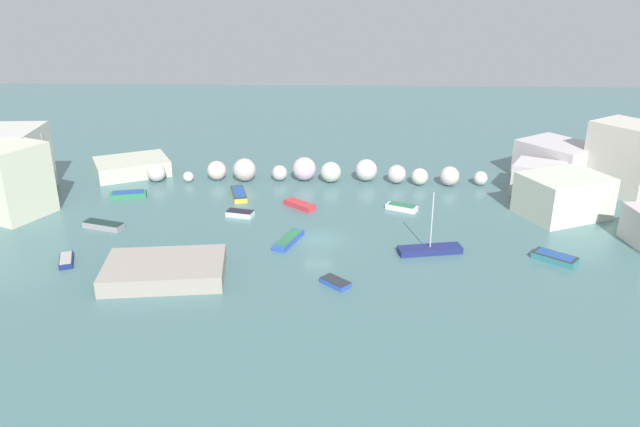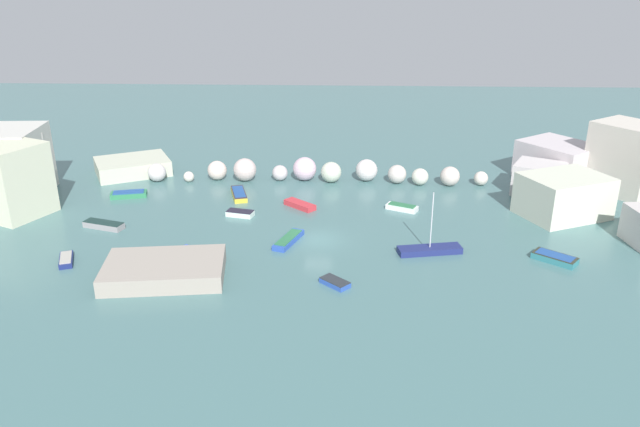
% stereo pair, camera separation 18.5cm
% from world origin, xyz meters
% --- Properties ---
extents(cove_water, '(160.00, 160.00, 0.00)m').
position_xyz_m(cove_water, '(0.00, 0.00, 0.00)').
color(cove_water, slate).
rests_on(cove_water, ground).
extents(cliff_headland_right, '(22.85, 26.24, 7.65)m').
position_xyz_m(cliff_headland_right, '(30.97, 11.11, 2.61)').
color(cliff_headland_right, beige).
rests_on(cliff_headland_right, ground).
extents(rock_breakwater, '(42.11, 3.76, 2.74)m').
position_xyz_m(rock_breakwater, '(-1.40, 16.65, 1.16)').
color(rock_breakwater, beige).
rests_on(rock_breakwater, ground).
extents(stone_dock, '(10.14, 7.33, 1.37)m').
position_xyz_m(stone_dock, '(-11.99, -7.81, 0.69)').
color(stone_dock, '#A19589').
rests_on(stone_dock, ground).
extents(moored_boat_0, '(2.64, 4.59, 0.54)m').
position_xyz_m(moored_boat_0, '(-2.67, -0.60, 0.26)').
color(moored_boat_0, '#2C4FB5').
rests_on(moored_boat_0, cove_water).
extents(moored_boat_1, '(2.56, 2.49, 0.45)m').
position_xyz_m(moored_boat_1, '(1.68, -8.54, 0.22)').
color(moored_boat_1, '#2C51B1').
rests_on(moored_boat_1, cove_water).
extents(moored_boat_2, '(3.52, 3.31, 0.56)m').
position_xyz_m(moored_boat_2, '(-2.26, 8.22, 0.28)').
color(moored_boat_2, '#CF333B').
rests_on(moored_boat_2, cove_water).
extents(moored_boat_3, '(5.74, 2.50, 5.59)m').
position_xyz_m(moored_boat_3, '(9.83, -2.31, 0.31)').
color(moored_boat_3, navy).
rests_on(moored_boat_3, cove_water).
extents(moored_boat_4, '(2.02, 3.10, 0.48)m').
position_xyz_m(moored_boat_4, '(-21.10, -5.39, 0.23)').
color(moored_boat_4, navy).
rests_on(moored_boat_4, cove_water).
extents(moored_boat_5, '(2.48, 4.63, 0.58)m').
position_xyz_m(moored_boat_5, '(-9.12, 11.25, 0.30)').
color(moored_boat_5, yellow).
rests_on(moored_boat_5, cove_water).
extents(moored_boat_6, '(3.64, 4.22, 0.53)m').
position_xyz_m(moored_boat_6, '(-12.07, -4.58, 0.26)').
color(moored_boat_6, '#3957B2').
rests_on(moored_boat_6, cove_water).
extents(moored_boat_7, '(2.88, 1.82, 0.56)m').
position_xyz_m(moored_boat_7, '(-8.07, 5.59, 0.28)').
color(moored_boat_7, white).
rests_on(moored_boat_7, cove_water).
extents(moored_boat_8, '(3.78, 3.47, 0.60)m').
position_xyz_m(moored_boat_8, '(20.22, -3.56, 0.31)').
color(moored_boat_8, teal).
rests_on(moored_boat_8, cove_water).
extents(moored_boat_9, '(4.05, 2.38, 0.60)m').
position_xyz_m(moored_boat_9, '(-21.06, 10.67, 0.29)').
color(moored_boat_9, '#2E7D50').
rests_on(moored_boat_9, cove_water).
extents(moored_boat_10, '(3.38, 2.43, 0.60)m').
position_xyz_m(moored_boat_10, '(8.27, 7.88, 0.29)').
color(moored_boat_10, white).
rests_on(moored_boat_10, cove_water).
extents(moored_boat_11, '(4.16, 2.33, 0.62)m').
position_xyz_m(moored_boat_11, '(-20.61, 2.02, 0.31)').
color(moored_boat_11, gray).
rests_on(moored_boat_11, cove_water).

